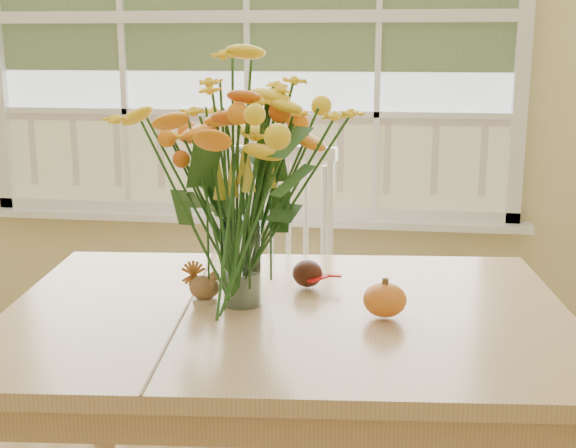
# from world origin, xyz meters

# --- Properties ---
(wall_back) EXTENTS (4.00, 0.02, 2.70)m
(wall_back) POSITION_xyz_m (0.00, 2.25, 1.35)
(wall_back) COLOR beige
(wall_back) RESTS_ON floor
(window) EXTENTS (2.42, 0.12, 1.74)m
(window) POSITION_xyz_m (0.00, 2.21, 1.53)
(window) COLOR silver
(window) RESTS_ON wall_back
(dining_table) EXTENTS (1.54, 1.17, 0.78)m
(dining_table) POSITION_xyz_m (0.37, 0.81, 0.68)
(dining_table) COLOR tan
(dining_table) RESTS_ON floor
(windsor_chair) EXTENTS (0.52, 0.50, 1.05)m
(windsor_chair) POSITION_xyz_m (0.19, 1.63, 0.58)
(windsor_chair) COLOR white
(windsor_chair) RESTS_ON floor
(flower_vase) EXTENTS (0.47, 0.47, 0.56)m
(flower_vase) POSITION_xyz_m (0.25, 0.83, 1.12)
(flower_vase) COLOR white
(flower_vase) RESTS_ON dining_table
(pumpkin) EXTENTS (0.11, 0.11, 0.08)m
(pumpkin) POSITION_xyz_m (0.62, 0.78, 0.82)
(pumpkin) COLOR #D54F19
(pumpkin) RESTS_ON dining_table
(turkey_figurine) EXTENTS (0.09, 0.07, 0.10)m
(turkey_figurine) POSITION_xyz_m (0.15, 0.83, 0.82)
(turkey_figurine) COLOR #CCB78C
(turkey_figurine) RESTS_ON dining_table
(dark_gourd) EXTENTS (0.13, 0.10, 0.08)m
(dark_gourd) POSITION_xyz_m (0.40, 0.99, 0.81)
(dark_gourd) COLOR #38160F
(dark_gourd) RESTS_ON dining_table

